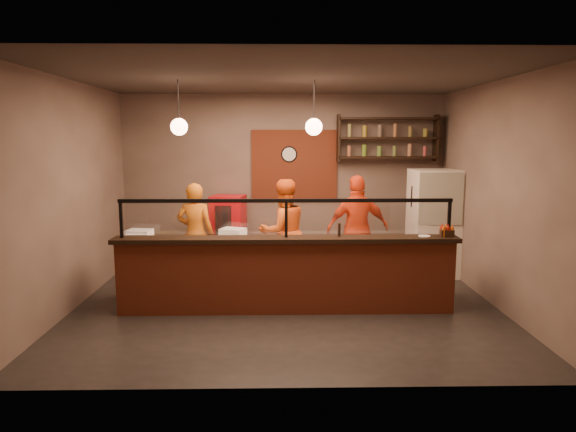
{
  "coord_description": "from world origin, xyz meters",
  "views": [
    {
      "loc": [
        -0.11,
        -7.15,
        2.38
      ],
      "look_at": [
        0.04,
        0.3,
        1.26
      ],
      "focal_mm": 32.0,
      "sensor_mm": 36.0,
      "label": 1
    }
  ],
  "objects_px": {
    "fridge": "(433,223)",
    "pizza_dough": "(297,241)",
    "condiment_caddy": "(447,233)",
    "cook_mid": "(283,232)",
    "red_cooler": "(228,232)",
    "cook_right": "(358,229)",
    "cook_left": "(195,234)",
    "wall_clock": "(289,154)",
    "pepper_mill": "(339,230)"
  },
  "relations": [
    {
      "from": "red_cooler",
      "to": "pepper_mill",
      "type": "bearing_deg",
      "value": -45.48
    },
    {
      "from": "wall_clock",
      "to": "fridge",
      "type": "bearing_deg",
      "value": -18.44
    },
    {
      "from": "cook_mid",
      "to": "pizza_dough",
      "type": "distance_m",
      "value": 1.03
    },
    {
      "from": "cook_mid",
      "to": "condiment_caddy",
      "type": "relative_size",
      "value": 10.05
    },
    {
      "from": "cook_mid",
      "to": "pizza_dough",
      "type": "relative_size",
      "value": 3.74
    },
    {
      "from": "cook_left",
      "to": "pepper_mill",
      "type": "relative_size",
      "value": 9.36
    },
    {
      "from": "red_cooler",
      "to": "pizza_dough",
      "type": "xyz_separation_m",
      "value": [
        1.19,
        -1.98,
        0.22
      ]
    },
    {
      "from": "cook_mid",
      "to": "fridge",
      "type": "relative_size",
      "value": 0.93
    },
    {
      "from": "fridge",
      "to": "condiment_caddy",
      "type": "height_order",
      "value": "fridge"
    },
    {
      "from": "cook_left",
      "to": "red_cooler",
      "type": "xyz_separation_m",
      "value": [
        0.45,
        0.96,
        -0.16
      ]
    },
    {
      "from": "fridge",
      "to": "condiment_caddy",
      "type": "relative_size",
      "value": 10.77
    },
    {
      "from": "fridge",
      "to": "condiment_caddy",
      "type": "bearing_deg",
      "value": -103.78
    },
    {
      "from": "cook_left",
      "to": "condiment_caddy",
      "type": "bearing_deg",
      "value": 165.32
    },
    {
      "from": "wall_clock",
      "to": "pizza_dough",
      "type": "bearing_deg",
      "value": -88.26
    },
    {
      "from": "fridge",
      "to": "pepper_mill",
      "type": "height_order",
      "value": "fridge"
    },
    {
      "from": "wall_clock",
      "to": "cook_mid",
      "type": "height_order",
      "value": "wall_clock"
    },
    {
      "from": "wall_clock",
      "to": "condiment_caddy",
      "type": "xyz_separation_m",
      "value": [
        2.1,
        -2.75,
        -0.99
      ]
    },
    {
      "from": "wall_clock",
      "to": "fridge",
      "type": "height_order",
      "value": "wall_clock"
    },
    {
      "from": "cook_mid",
      "to": "pepper_mill",
      "type": "height_order",
      "value": "cook_mid"
    },
    {
      "from": "cook_right",
      "to": "pizza_dough",
      "type": "height_order",
      "value": "cook_right"
    },
    {
      "from": "fridge",
      "to": "cook_right",
      "type": "bearing_deg",
      "value": -167.94
    },
    {
      "from": "wall_clock",
      "to": "cook_mid",
      "type": "relative_size",
      "value": 0.17
    },
    {
      "from": "cook_mid",
      "to": "pepper_mill",
      "type": "bearing_deg",
      "value": 95.61
    },
    {
      "from": "fridge",
      "to": "red_cooler",
      "type": "height_order",
      "value": "fridge"
    },
    {
      "from": "cook_right",
      "to": "cook_left",
      "type": "bearing_deg",
      "value": -6.01
    },
    {
      "from": "condiment_caddy",
      "to": "red_cooler",
      "type": "bearing_deg",
      "value": 142.83
    },
    {
      "from": "condiment_caddy",
      "to": "pepper_mill",
      "type": "relative_size",
      "value": 0.96
    },
    {
      "from": "cook_left",
      "to": "pepper_mill",
      "type": "xyz_separation_m",
      "value": [
        2.2,
        -1.44,
        0.31
      ]
    },
    {
      "from": "cook_mid",
      "to": "fridge",
      "type": "height_order",
      "value": "fridge"
    },
    {
      "from": "cook_mid",
      "to": "cook_right",
      "type": "distance_m",
      "value": 1.25
    },
    {
      "from": "cook_right",
      "to": "fridge",
      "type": "relative_size",
      "value": 0.96
    },
    {
      "from": "cook_right",
      "to": "pizza_dough",
      "type": "xyz_separation_m",
      "value": [
        -1.05,
        -1.11,
        0.01
      ]
    },
    {
      "from": "fridge",
      "to": "pizza_dough",
      "type": "distance_m",
      "value": 2.84
    },
    {
      "from": "cook_left",
      "to": "cook_right",
      "type": "xyz_separation_m",
      "value": [
        2.7,
        0.09,
        0.06
      ]
    },
    {
      "from": "red_cooler",
      "to": "pepper_mill",
      "type": "distance_m",
      "value": 3.01
    },
    {
      "from": "fridge",
      "to": "pizza_dough",
      "type": "bearing_deg",
      "value": -151.01
    },
    {
      "from": "pizza_dough",
      "to": "pepper_mill",
      "type": "height_order",
      "value": "pepper_mill"
    },
    {
      "from": "pepper_mill",
      "to": "condiment_caddy",
      "type": "bearing_deg",
      "value": -1.66
    },
    {
      "from": "cook_left",
      "to": "pizza_dough",
      "type": "relative_size",
      "value": 3.61
    },
    {
      "from": "red_cooler",
      "to": "pepper_mill",
      "type": "height_order",
      "value": "red_cooler"
    },
    {
      "from": "red_cooler",
      "to": "pepper_mill",
      "type": "relative_size",
      "value": 7.6
    },
    {
      "from": "wall_clock",
      "to": "red_cooler",
      "type": "bearing_deg",
      "value": -164.56
    },
    {
      "from": "condiment_caddy",
      "to": "pepper_mill",
      "type": "bearing_deg",
      "value": 178.34
    },
    {
      "from": "cook_right",
      "to": "pizza_dough",
      "type": "relative_size",
      "value": 3.86
    },
    {
      "from": "cook_mid",
      "to": "pepper_mill",
      "type": "distance_m",
      "value": 1.64
    },
    {
      "from": "wall_clock",
      "to": "cook_left",
      "type": "distance_m",
      "value": 2.38
    },
    {
      "from": "pizza_dough",
      "to": "red_cooler",
      "type": "bearing_deg",
      "value": 121.0
    },
    {
      "from": "wall_clock",
      "to": "cook_right",
      "type": "relative_size",
      "value": 0.17
    },
    {
      "from": "red_cooler",
      "to": "condiment_caddy",
      "type": "distance_m",
      "value": 4.07
    },
    {
      "from": "condiment_caddy",
      "to": "fridge",
      "type": "bearing_deg",
      "value": 78.23
    }
  ]
}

